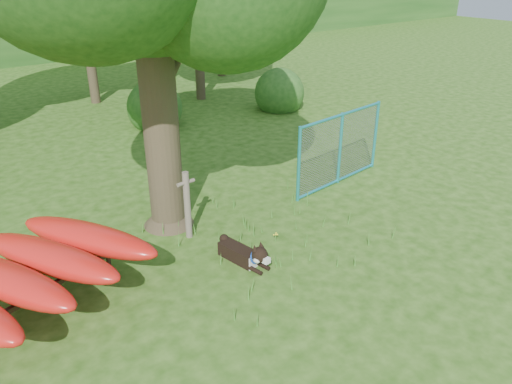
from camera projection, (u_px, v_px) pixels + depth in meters
ground at (287, 267)px, 9.06m from camera, size 80.00×80.00×0.00m
wooden_post at (187, 203)px, 9.72m from camera, size 0.39×0.14×1.41m
kayak_rack at (29, 269)px, 7.69m from camera, size 3.96×3.55×0.98m
husky_dog at (246, 254)px, 9.08m from camera, size 0.46×1.28×0.57m
fence_section at (340, 149)px, 12.06m from camera, size 3.05×0.40×2.98m
wildflower_clump at (276, 235)px, 9.77m from camera, size 0.10×0.08×0.20m
shrub_right at (279, 109)px, 18.37m from camera, size 1.80×1.80×1.80m
shrub_mid at (156, 125)px, 16.60m from camera, size 1.80×1.80×1.80m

